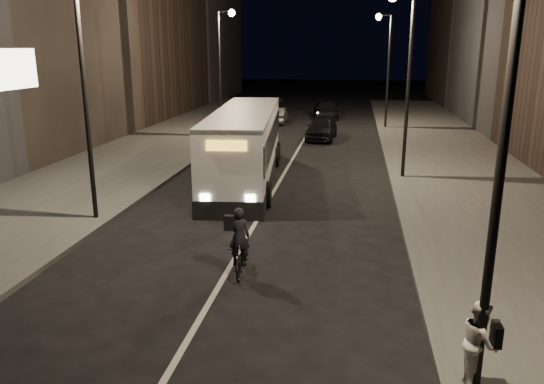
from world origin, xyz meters
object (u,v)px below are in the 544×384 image
at_px(streetlight_left_near, 90,66).
at_px(car_near, 322,128).
at_px(city_bus, 245,142).
at_px(car_mid, 277,115).
at_px(car_far, 326,110).
at_px(streetlight_right_near, 491,87).
at_px(streetlight_left_far, 223,57).
at_px(pedestrian_woman, 479,342).
at_px(cyclist_on_bicycle, 240,252).
at_px(streetlight_right_mid, 404,61).
at_px(streetlight_right_far, 385,56).

relative_size(streetlight_left_near, car_near, 1.82).
xyz_separation_m(city_bus, car_mid, (-1.27, 18.91, -1.12)).
bearing_deg(car_far, car_near, -96.18).
height_order(streetlight_right_near, car_far, streetlight_right_near).
xyz_separation_m(streetlight_left_far, pedestrian_woman, (10.95, -25.89, -4.41)).
xyz_separation_m(city_bus, car_near, (2.75, 11.82, -1.00)).
height_order(pedestrian_woman, car_mid, pedestrian_woman).
bearing_deg(city_bus, streetlight_left_near, -124.59).
relative_size(cyclist_on_bicycle, car_near, 0.43).
bearing_deg(car_near, streetlight_right_mid, -65.10).
xyz_separation_m(city_bus, cyclist_on_bicycle, (2.00, -10.38, -1.12)).
relative_size(pedestrian_woman, car_mid, 0.41).
bearing_deg(city_bus, pedestrian_woman, -69.45).
bearing_deg(pedestrian_woman, car_near, 12.35).
distance_m(streetlight_right_mid, cyclist_on_bicycle, 13.48).
bearing_deg(cyclist_on_bicycle, streetlight_left_far, 99.06).
bearing_deg(streetlight_right_mid, city_bus, -169.83).
bearing_deg(pedestrian_woman, car_mid, 16.97).
bearing_deg(pedestrian_woman, streetlight_right_near, 113.41).
distance_m(cyclist_on_bicycle, pedestrian_woman, 6.75).
distance_m(pedestrian_woman, car_far, 38.01).
height_order(streetlight_right_mid, car_mid, streetlight_right_mid).
bearing_deg(pedestrian_woman, streetlight_left_near, 56.99).
relative_size(streetlight_left_near, streetlight_left_far, 1.00).
bearing_deg(streetlight_left_far, car_near, 5.09).
relative_size(streetlight_right_mid, car_far, 1.67).
bearing_deg(streetlight_right_mid, streetlight_right_near, -90.00).
relative_size(pedestrian_woman, car_near, 0.35).
distance_m(streetlight_right_mid, city_bus, 7.91).
distance_m(cyclist_on_bicycle, car_mid, 29.48).
relative_size(city_bus, cyclist_on_bicycle, 6.31).
bearing_deg(pedestrian_woman, city_bus, 29.00).
height_order(streetlight_left_far, pedestrian_woman, streetlight_left_far).
bearing_deg(car_mid, streetlight_left_far, 69.87).
bearing_deg(streetlight_right_far, car_mid, 168.49).
height_order(streetlight_right_far, city_bus, streetlight_right_far).
bearing_deg(pedestrian_woman, streetlight_right_mid, 3.80).
xyz_separation_m(streetlight_right_mid, cyclist_on_bicycle, (-4.93, -11.62, -4.72)).
xyz_separation_m(streetlight_left_far, car_near, (6.48, 0.58, -4.60)).
xyz_separation_m(streetlight_right_near, car_far, (-4.53, 37.81, -4.65)).
relative_size(streetlight_right_near, streetlight_right_mid, 1.00).
relative_size(streetlight_left_near, pedestrian_woman, 5.16).
distance_m(streetlight_right_far, car_mid, 9.61).
xyz_separation_m(streetlight_right_far, cyclist_on_bicycle, (-4.93, -27.62, -4.72)).
bearing_deg(streetlight_right_far, streetlight_right_near, -90.00).
height_order(streetlight_right_mid, cyclist_on_bicycle, streetlight_right_mid).
xyz_separation_m(car_near, car_far, (-0.35, 11.24, -0.05)).
bearing_deg(cyclist_on_bicycle, car_far, 83.53).
bearing_deg(car_near, streetlight_right_far, 55.72).
distance_m(streetlight_left_near, car_far, 30.79).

